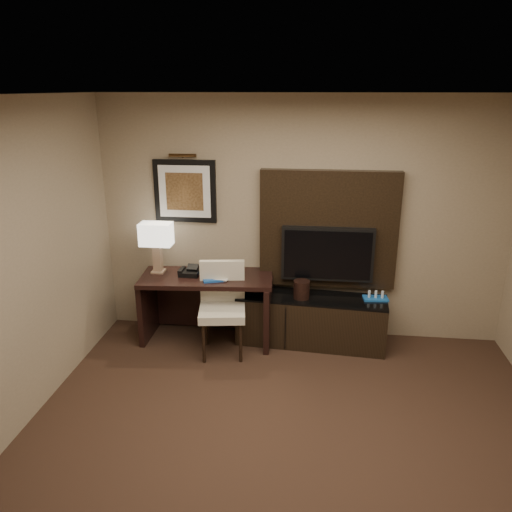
# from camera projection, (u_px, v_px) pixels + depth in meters

# --- Properties ---
(floor) EXTENTS (4.50, 5.00, 0.01)m
(floor) POSITION_uv_depth(u_px,v_px,m) (284.00, 488.00, 3.61)
(floor) COLOR black
(floor) RESTS_ON ground
(ceiling) EXTENTS (4.50, 5.00, 0.01)m
(ceiling) POSITION_uv_depth(u_px,v_px,m) (293.00, 97.00, 2.74)
(ceiling) COLOR silver
(ceiling) RESTS_ON wall_back
(wall_back) EXTENTS (4.50, 0.01, 2.70)m
(wall_back) POSITION_uv_depth(u_px,v_px,m) (301.00, 220.00, 5.53)
(wall_back) COLOR gray
(wall_back) RESTS_ON floor
(desk) EXTENTS (1.49, 0.73, 0.77)m
(desk) POSITION_uv_depth(u_px,v_px,m) (208.00, 308.00, 5.62)
(desk) COLOR black
(desk) RESTS_ON floor
(credenza) EXTENTS (1.66, 0.57, 0.56)m
(credenza) POSITION_uv_depth(u_px,v_px,m) (311.00, 320.00, 5.57)
(credenza) COLOR black
(credenza) RESTS_ON floor
(tv_wall_panel) EXTENTS (1.50, 0.12, 1.30)m
(tv_wall_panel) POSITION_uv_depth(u_px,v_px,m) (328.00, 230.00, 5.46)
(tv_wall_panel) COLOR black
(tv_wall_panel) RESTS_ON wall_back
(tv) EXTENTS (1.00, 0.08, 0.60)m
(tv) POSITION_uv_depth(u_px,v_px,m) (327.00, 254.00, 5.45)
(tv) COLOR black
(tv) RESTS_ON tv_wall_panel
(artwork) EXTENTS (0.70, 0.04, 0.70)m
(artwork) POSITION_uv_depth(u_px,v_px,m) (185.00, 191.00, 5.56)
(artwork) COLOR black
(artwork) RESTS_ON wall_back
(picture_light) EXTENTS (0.04, 0.04, 0.30)m
(picture_light) POSITION_uv_depth(u_px,v_px,m) (183.00, 155.00, 5.39)
(picture_light) COLOR #3F2914
(picture_light) RESTS_ON wall_back
(desk_chair) EXTENTS (0.56, 0.62, 1.00)m
(desk_chair) POSITION_uv_depth(u_px,v_px,m) (222.00, 311.00, 5.29)
(desk_chair) COLOR beige
(desk_chair) RESTS_ON floor
(table_lamp) EXTENTS (0.35, 0.25, 0.52)m
(table_lamp) POSITION_uv_depth(u_px,v_px,m) (157.00, 250.00, 5.53)
(table_lamp) COLOR #9A7C60
(table_lamp) RESTS_ON desk
(desk_phone) EXTENTS (0.22, 0.19, 0.11)m
(desk_phone) POSITION_uv_depth(u_px,v_px,m) (190.00, 270.00, 5.51)
(desk_phone) COLOR black
(desk_phone) RESTS_ON desk
(blue_folder) EXTENTS (0.31, 0.36, 0.02)m
(blue_folder) POSITION_uv_depth(u_px,v_px,m) (213.00, 277.00, 5.44)
(blue_folder) COLOR #194FA5
(blue_folder) RESTS_ON desk
(book) EXTENTS (0.16, 0.04, 0.21)m
(book) POSITION_uv_depth(u_px,v_px,m) (216.00, 269.00, 5.41)
(book) COLOR tan
(book) RESTS_ON desk
(ice_bucket) EXTENTS (0.21, 0.21, 0.20)m
(ice_bucket) POSITION_uv_depth(u_px,v_px,m) (302.00, 289.00, 5.43)
(ice_bucket) COLOR black
(ice_bucket) RESTS_ON credenza
(minibar_tray) EXTENTS (0.28, 0.18, 0.10)m
(minibar_tray) POSITION_uv_depth(u_px,v_px,m) (376.00, 295.00, 5.41)
(minibar_tray) COLOR #1958A6
(minibar_tray) RESTS_ON credenza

